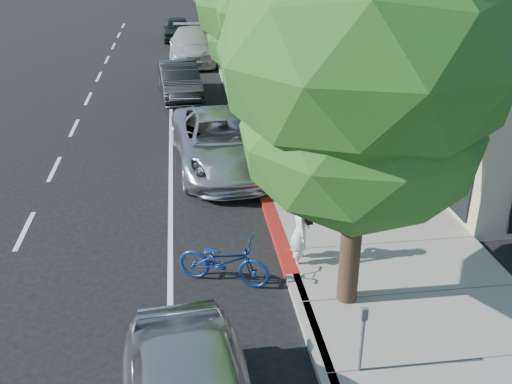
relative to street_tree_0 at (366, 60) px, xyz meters
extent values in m
plane|color=black|center=(-0.90, 2.00, -4.89)|extent=(120.00, 120.00, 0.00)
cube|color=gray|center=(1.40, 10.00, -4.81)|extent=(4.60, 56.00, 0.15)
cube|color=#9E998E|center=(-0.90, 10.00, -4.81)|extent=(0.30, 56.00, 0.15)
cube|color=maroon|center=(-0.90, 3.00, -4.81)|extent=(0.32, 4.00, 0.15)
cylinder|color=black|center=(0.00, 0.00, -3.47)|extent=(0.40, 0.40, 2.83)
ellipsoid|color=#284D17|center=(0.00, 0.00, -1.25)|extent=(4.29, 4.29, 3.43)
ellipsoid|color=#284D17|center=(0.00, 0.00, 0.12)|extent=(5.05, 5.05, 4.04)
cylinder|color=black|center=(0.00, 6.00, -3.49)|extent=(0.40, 0.40, 2.80)
ellipsoid|color=#284D17|center=(0.00, 6.00, -1.29)|extent=(3.62, 3.62, 2.90)
ellipsoid|color=#284D17|center=(0.00, 6.00, 0.07)|extent=(4.26, 4.26, 3.41)
cylinder|color=black|center=(0.00, 12.00, -3.64)|extent=(0.40, 0.40, 2.49)
ellipsoid|color=#284D17|center=(0.00, 12.00, -1.69)|extent=(4.21, 4.21, 3.37)
ellipsoid|color=#284D17|center=(0.00, 12.00, -0.48)|extent=(4.95, 4.95, 3.96)
cylinder|color=black|center=(0.00, 18.00, -3.35)|extent=(0.40, 0.40, 3.08)
cylinder|color=black|center=(0.00, 24.00, -3.55)|extent=(0.40, 0.40, 2.68)
cylinder|color=black|center=(0.00, 30.00, -3.65)|extent=(0.40, 0.40, 2.47)
imported|color=white|center=(-0.65, 1.54, -4.02)|extent=(0.46, 0.66, 1.74)
imported|color=navy|center=(-2.36, 1.11, -4.36)|extent=(2.11, 1.43, 1.05)
imported|color=silver|center=(-1.87, 7.50, -4.05)|extent=(3.21, 6.23, 1.68)
imported|color=black|center=(-3.10, 15.56, -4.12)|extent=(2.04, 4.76, 1.52)
imported|color=silver|center=(-2.31, 23.00, -4.02)|extent=(2.50, 6.00, 1.73)
imported|color=black|center=(-3.10, 29.68, -4.17)|extent=(1.77, 4.26, 1.44)
imported|color=black|center=(0.44, 8.81, -3.81)|extent=(1.02, 0.86, 1.86)
camera|label=1|loc=(-3.04, -9.06, 2.02)|focal=40.00mm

